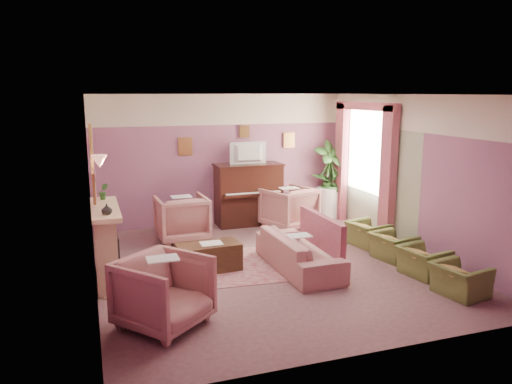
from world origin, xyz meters
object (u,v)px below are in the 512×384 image
object	(u,v)px
piano	(249,195)
olive_chair_a	(460,275)
floral_armchair_front	(164,289)
television	(249,152)
coffee_table	(209,257)
floral_armchair_right	(289,206)
floral_armchair_left	(182,216)
olive_chair_b	(423,257)
sofa	(299,245)
side_table	(327,203)
olive_chair_d	(368,230)
olive_chair_c	(393,242)

from	to	relation	value
piano	olive_chair_a	distance (m)	4.97
olive_chair_a	floral_armchair_front	bearing A→B (deg)	174.55
television	coffee_table	size ratio (longest dim) A/B	0.80
olive_chair_a	piano	bearing A→B (deg)	109.07
floral_armchair_right	piano	bearing A→B (deg)	138.10
floral_armchair_left	olive_chair_b	xyz separation A→B (m)	(3.22, -3.11, -0.19)
television	sofa	distance (m)	3.15
coffee_table	sofa	xyz separation A→B (m)	(1.40, -0.40, 0.18)
television	side_table	xyz separation A→B (m)	(1.88, 0.01, -1.25)
olive_chair_d	side_table	size ratio (longest dim) A/B	1.00
floral_armchair_right	floral_armchair_front	size ratio (longest dim) A/B	1.00
olive_chair_a	olive_chair_b	xyz separation A→B (m)	(0.00, 0.82, 0.00)
olive_chair_c	olive_chair_d	distance (m)	0.82
sofa	olive_chair_a	world-z (taller)	sofa
olive_chair_b	coffee_table	bearing A→B (deg)	157.42
television	side_table	distance (m)	2.26
piano	sofa	xyz separation A→B (m)	(-0.11, -2.96, -0.25)
sofa	piano	bearing A→B (deg)	87.90
floral_armchair_front	olive_chair_a	world-z (taller)	floral_armchair_front
coffee_table	floral_armchair_left	size ratio (longest dim) A/B	1.02
sofa	floral_armchair_front	size ratio (longest dim) A/B	2.02
television	olive_chair_b	xyz separation A→B (m)	(1.62, -3.81, -1.30)
olive_chair_b	floral_armchair_right	bearing A→B (deg)	105.93
floral_armchair_left	olive_chair_c	bearing A→B (deg)	-35.40
floral_armchair_left	olive_chair_c	distance (m)	3.95
olive_chair_c	side_table	distance (m)	3.02
floral_armchair_left	floral_armchair_front	size ratio (longest dim) A/B	1.00
television	olive_chair_b	world-z (taller)	television
television	olive_chair_a	bearing A→B (deg)	-70.74
piano	olive_chair_c	distance (m)	3.46
sofa	floral_armchair_left	distance (m)	2.67
coffee_table	floral_armchair_left	xyz separation A→B (m)	(-0.09, 1.81, 0.27)
piano	floral_armchair_front	world-z (taller)	piano
piano	coffee_table	world-z (taller)	piano
television	floral_armchair_front	world-z (taller)	television
piano	sofa	size ratio (longest dim) A/B	0.71
television	piano	bearing A→B (deg)	90.00
television	floral_armchair_front	size ratio (longest dim) A/B	0.82
floral_armchair_left	olive_chair_d	bearing A→B (deg)	-24.52
sofa	side_table	world-z (taller)	sofa
floral_armchair_front	side_table	world-z (taller)	floral_armchair_front
piano	olive_chair_a	xyz separation A→B (m)	(1.62, -4.68, -0.35)
television	floral_armchair_front	xyz separation A→B (m)	(-2.48, -4.24, -1.11)
television	olive_chair_c	distance (m)	3.64
television	floral_armchair_left	xyz separation A→B (m)	(-1.60, -0.70, -1.11)
piano	side_table	world-z (taller)	piano
olive_chair_a	olive_chair_d	xyz separation A→B (m)	(0.00, 2.46, 0.00)
television	coffee_table	distance (m)	3.24
olive_chair_b	olive_chair_d	distance (m)	1.64
sofa	floral_armchair_front	world-z (taller)	floral_armchair_front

